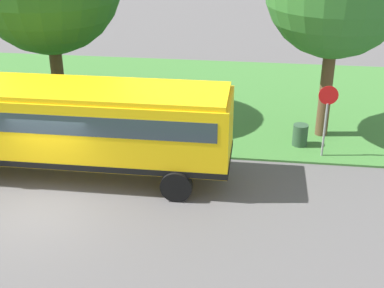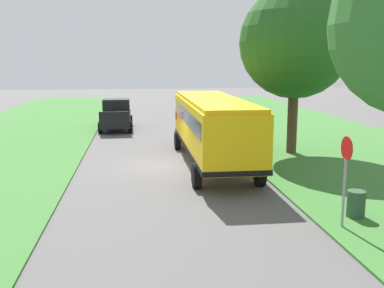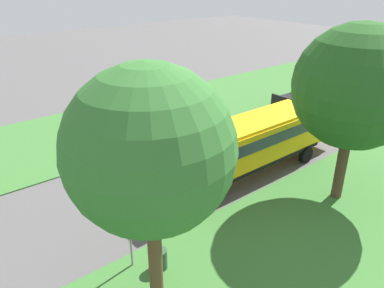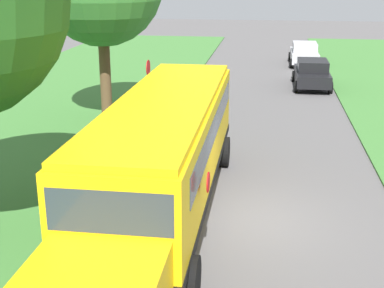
# 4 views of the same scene
# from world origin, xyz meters

# --- Properties ---
(ground_plane) EXTENTS (120.00, 120.00, 0.00)m
(ground_plane) POSITION_xyz_m (0.00, 0.00, 0.00)
(ground_plane) COLOR #565454
(grass_verge) EXTENTS (12.00, 80.00, 0.08)m
(grass_verge) POSITION_xyz_m (-10.00, 0.00, 0.04)
(grass_verge) COLOR #3D7533
(grass_verge) RESTS_ON ground
(school_bus) EXTENTS (2.85, 12.42, 3.16)m
(school_bus) POSITION_xyz_m (-2.22, 0.04, 1.92)
(school_bus) COLOR yellow
(school_bus) RESTS_ON ground
(stop_sign) EXTENTS (0.08, 0.68, 2.74)m
(stop_sign) POSITION_xyz_m (-4.60, 8.79, 1.74)
(stop_sign) COLOR gray
(stop_sign) RESTS_ON ground
(trash_bin) EXTENTS (0.56, 0.56, 0.90)m
(trash_bin) POSITION_xyz_m (-5.40, 8.03, 0.45)
(trash_bin) COLOR #2D4C33
(trash_bin) RESTS_ON ground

